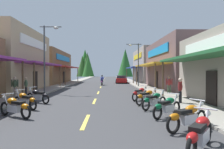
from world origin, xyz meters
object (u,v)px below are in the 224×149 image
motorcycle_parked_right_5 (140,93)px  rider_cruising_lead (102,81)px  pedestrian_by_shop (169,84)px  pedestrian_strolling (26,86)px  motorcycle_parked_right_3 (154,100)px  parked_car_curbside (121,79)px  motorcycle_parked_right_2 (167,106)px  motorcycle_parked_left_3 (25,100)px  pedestrian_browsing (180,89)px  motorcycle_parked_left_2 (15,106)px  motorcycle_parked_right_0 (200,133)px  pedestrian_waiting (15,86)px  streetlamp_left (47,50)px  motorcycle_parked_left_4 (38,96)px  motorcycle_parked_right_1 (187,116)px  motorcycle_parked_right_4 (147,97)px  streetlamp_right (136,59)px

motorcycle_parked_right_5 → rider_cruising_lead: 15.80m
pedestrian_by_shop → pedestrian_strolling: bearing=-62.9°
motorcycle_parked_right_3 → parked_car_curbside: 24.26m
motorcycle_parked_right_2 → motorcycle_parked_left_3: bearing=124.0°
motorcycle_parked_right_2 → pedestrian_browsing: bearing=20.1°
motorcycle_parked_right_2 → motorcycle_parked_left_2: (-6.78, 0.11, 0.00)m
motorcycle_parked_right_0 → pedestrian_strolling: bearing=79.8°
pedestrian_browsing → pedestrian_strolling: 11.60m
pedestrian_waiting → parked_car_curbside: bearing=-21.2°
pedestrian_by_shop → parked_car_curbside: 17.86m
motorcycle_parked_right_3 → rider_cruising_lead: rider_cruising_lead is taller
streetlamp_left → pedestrian_by_shop: size_ratio=3.88×
motorcycle_parked_right_3 → motorcycle_parked_left_4: size_ratio=0.91×
motorcycle_parked_right_1 → motorcycle_parked_left_4: (-7.26, 5.94, 0.00)m
pedestrian_waiting → motorcycle_parked_left_4: bearing=-127.6°
motorcycle_parked_right_1 → rider_cruising_lead: 22.90m
streetlamp_left → motorcycle_parked_right_4: (8.11, -6.27, -3.63)m
motorcycle_parked_left_3 → pedestrian_strolling: (-2.00, 4.85, 0.44)m
motorcycle_parked_right_1 → motorcycle_parked_right_2: bearing=62.4°
motorcycle_parked_left_4 → pedestrian_waiting: size_ratio=1.12×
streetlamp_left → motorcycle_parked_right_2: 13.24m
motorcycle_parked_left_2 → motorcycle_parked_right_0: bearing=179.8°
pedestrian_browsing → motorcycle_parked_right_3: bearing=70.4°
streetlamp_left → motorcycle_parked_right_5: bearing=-29.2°
streetlamp_left → motorcycle_parked_left_2: 10.32m
motorcycle_parked_left_3 → pedestrian_strolling: 5.27m
motorcycle_parked_left_2 → motorcycle_parked_left_4: size_ratio=1.01×
motorcycle_parked_left_2 → parked_car_curbside: bearing=-73.7°
streetlamp_left → streetlamp_right: size_ratio=1.10×
motorcycle_parked_right_4 → pedestrian_waiting: 10.08m
motorcycle_parked_right_1 → pedestrian_by_shop: size_ratio=1.16×
pedestrian_browsing → pedestrian_strolling: size_ratio=1.03×
motorcycle_parked_right_2 → pedestrian_browsing: 3.68m
parked_car_curbside → motorcycle_parked_right_2: bearing=-176.4°
streetlamp_right → motorcycle_parked_right_1: streetlamp_right is taller
pedestrian_browsing → motorcycle_parked_right_4: bearing=30.2°
streetlamp_left → motorcycle_parked_left_3: size_ratio=3.55×
motorcycle_parked_left_4 → pedestrian_waiting: pedestrian_waiting is taller
motorcycle_parked_left_2 → rider_cruising_lead: bearing=-68.4°
motorcycle_parked_right_1 → rider_cruising_lead: rider_cruising_lead is taller
pedestrian_by_shop → streetlamp_right: bearing=-149.0°
motorcycle_parked_right_1 → pedestrian_strolling: 12.83m
motorcycle_parked_left_4 → pedestrian_by_shop: pedestrian_by_shop is taller
motorcycle_parked_left_3 → pedestrian_waiting: size_ratio=1.08×
streetlamp_right → rider_cruising_lead: (-4.65, 3.75, -3.16)m
motorcycle_parked_right_5 → motorcycle_parked_left_2: 8.21m
motorcycle_parked_right_2 → pedestrian_strolling: size_ratio=1.06×
streetlamp_left → motorcycle_parked_left_2: size_ratio=3.37×
motorcycle_parked_right_0 → parked_car_curbside: parked_car_curbside is taller
rider_cruising_lead → streetlamp_right: bearing=-125.6°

